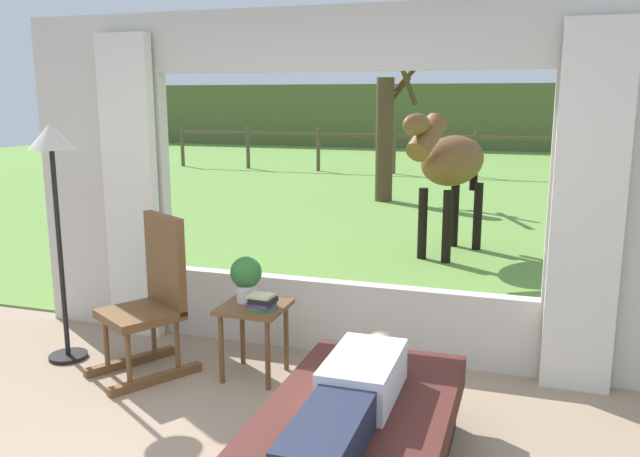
# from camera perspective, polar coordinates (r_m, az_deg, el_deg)

# --- Properties ---
(back_wall_with_window) EXTENTS (5.20, 0.12, 2.55)m
(back_wall_with_window) POSITION_cam_1_polar(r_m,az_deg,el_deg) (4.79, 1.72, 3.38)
(back_wall_with_window) COLOR beige
(back_wall_with_window) RESTS_ON ground_plane
(curtain_panel_left) EXTENTS (0.44, 0.10, 2.40)m
(curtain_panel_left) POSITION_cam_1_polar(r_m,az_deg,el_deg) (5.40, -16.23, 3.31)
(curtain_panel_left) COLOR silver
(curtain_panel_left) RESTS_ON ground_plane
(curtain_panel_right) EXTENTS (0.44, 0.10, 2.40)m
(curtain_panel_right) POSITION_cam_1_polar(r_m,az_deg,el_deg) (4.48, 22.37, 1.32)
(curtain_panel_right) COLOR silver
(curtain_panel_right) RESTS_ON ground_plane
(outdoor_pasture_lawn) EXTENTS (36.00, 21.68, 0.02)m
(outdoor_pasture_lawn) POSITION_cam_1_polar(r_m,az_deg,el_deg) (15.63, 13.11, 4.12)
(outdoor_pasture_lawn) COLOR olive
(outdoor_pasture_lawn) RESTS_ON ground_plane
(distant_hill_ridge) EXTENTS (36.00, 2.00, 2.40)m
(distant_hill_ridge) POSITION_cam_1_polar(r_m,az_deg,el_deg) (25.34, 15.31, 9.41)
(distant_hill_ridge) COLOR #556233
(distant_hill_ridge) RESTS_ON ground_plane
(recliner_sofa) EXTENTS (0.90, 1.70, 0.42)m
(recliner_sofa) POSITION_cam_1_polar(r_m,az_deg,el_deg) (3.41, 3.08, -18.54)
(recliner_sofa) COLOR black
(recliner_sofa) RESTS_ON ground_plane
(reclining_person) EXTENTS (0.34, 1.43, 0.22)m
(reclining_person) POSITION_cam_1_polar(r_m,az_deg,el_deg) (3.22, 2.90, -14.29)
(reclining_person) COLOR silver
(reclining_person) RESTS_ON recliner_sofa
(rocking_chair) EXTENTS (0.74, 0.82, 1.12)m
(rocking_chair) POSITION_cam_1_polar(r_m,az_deg,el_deg) (4.73, -14.44, -5.84)
(rocking_chair) COLOR brown
(rocking_chair) RESTS_ON ground_plane
(side_table) EXTENTS (0.44, 0.44, 0.52)m
(side_table) POSITION_cam_1_polar(r_m,az_deg,el_deg) (4.55, -5.80, -7.81)
(side_table) COLOR brown
(side_table) RESTS_ON ground_plane
(potted_plant) EXTENTS (0.22, 0.22, 0.32)m
(potted_plant) POSITION_cam_1_polar(r_m,az_deg,el_deg) (4.55, -6.49, -4.16)
(potted_plant) COLOR silver
(potted_plant) RESTS_ON side_table
(book_stack) EXTENTS (0.19, 0.16, 0.10)m
(book_stack) POSITION_cam_1_polar(r_m,az_deg,el_deg) (4.41, -5.09, -6.42)
(book_stack) COLOR #337247
(book_stack) RESTS_ON side_table
(floor_lamp_left) EXTENTS (0.32, 0.32, 1.74)m
(floor_lamp_left) POSITION_cam_1_polar(r_m,az_deg,el_deg) (4.99, -22.31, 4.64)
(floor_lamp_left) COLOR black
(floor_lamp_left) RESTS_ON ground_plane
(horse) EXTENTS (0.95, 1.80, 1.73)m
(horse) POSITION_cam_1_polar(r_m,az_deg,el_deg) (7.95, 11.32, 5.69)
(horse) COLOR brown
(horse) RESTS_ON outdoor_pasture_lawn
(pasture_tree) EXTENTS (0.89, 1.14, 2.57)m
(pasture_tree) POSITION_cam_1_polar(r_m,az_deg,el_deg) (12.10, 5.80, 8.15)
(pasture_tree) COLOR #4C3823
(pasture_tree) RESTS_ON outdoor_pasture_lawn
(pasture_fence_line) EXTENTS (16.10, 0.10, 1.10)m
(pasture_fence_line) POSITION_cam_1_polar(r_m,az_deg,el_deg) (16.25, 13.46, 6.98)
(pasture_fence_line) COLOR brown
(pasture_fence_line) RESTS_ON outdoor_pasture_lawn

